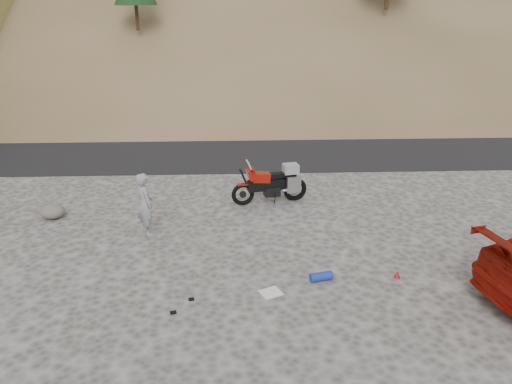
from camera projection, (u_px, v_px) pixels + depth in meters
ground at (216, 250)px, 12.19m from camera, size 140.00×140.00×0.00m
road at (223, 145)px, 20.54m from camera, size 120.00×7.00×0.05m
motorcycle at (273, 184)px, 14.78m from camera, size 2.30×0.95×1.38m
man at (148, 233)px, 13.05m from camera, size 0.64×0.73×1.67m
small_rock at (52, 211)px, 13.87m from camera, size 0.72×0.66×0.41m
gear_white_cloth at (271, 293)px, 10.47m from camera, size 0.54×0.52×0.01m
gear_blue_mat at (321, 276)px, 10.89m from camera, size 0.53×0.31×0.20m
gear_funnel at (397, 274)px, 11.00m from camera, size 0.19×0.19×0.19m
gear_glove_a at (173, 312)px, 9.80m from camera, size 0.14×0.12×0.03m
gear_glove_b at (191, 299)px, 10.22m from camera, size 0.13×0.11×0.04m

